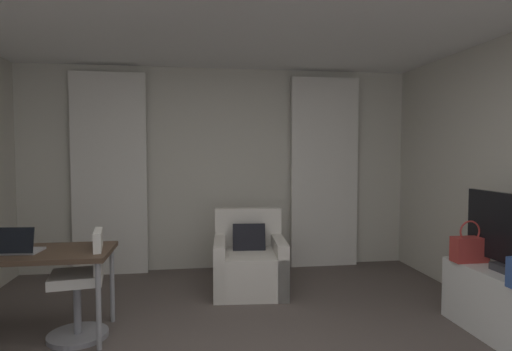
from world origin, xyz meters
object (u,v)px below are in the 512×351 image
at_px(armchair, 249,264).
at_px(handbag_primary, 469,248).
at_px(desk, 20,259).
at_px(desk_chair, 82,290).
at_px(laptop, 17,247).
at_px(tv_console, 510,306).

xyz_separation_m(armchair, handbag_primary, (1.82, -1.16, 0.38)).
distance_m(desk, desk_chair, 0.55).
distance_m(desk, laptop, 0.12).
relative_size(armchair, laptop, 2.56).
xyz_separation_m(armchair, desk_chair, (-1.51, -0.99, 0.10)).
relative_size(desk, laptop, 4.14).
relative_size(armchair, tv_console, 0.77).
distance_m(desk_chair, handbag_primary, 3.34).
xyz_separation_m(tv_console, handbag_primary, (-0.11, 0.36, 0.40)).
xyz_separation_m(desk, desk_chair, (0.48, -0.03, -0.27)).
bearing_deg(desk_chair, tv_console, -8.89).
distance_m(armchair, handbag_primary, 2.19).
bearing_deg(desk, laptop, -89.42).
height_order(armchair, handbag_primary, handbag_primary).
relative_size(desk, desk_chair, 1.61).
height_order(desk, tv_console, desk).
distance_m(laptop, handbag_primary, 3.81).
height_order(laptop, handbag_primary, laptop).
distance_m(laptop, tv_console, 3.98).
bearing_deg(tv_console, desk_chair, 171.11).
xyz_separation_m(desk_chair, handbag_primary, (3.33, -0.17, 0.28)).
xyz_separation_m(laptop, handbag_primary, (3.80, -0.15, -0.10)).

